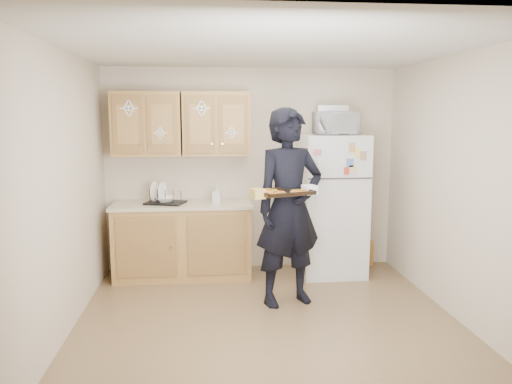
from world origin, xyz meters
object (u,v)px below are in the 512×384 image
(refrigerator, at_px, (332,205))
(microwave, at_px, (335,123))
(person, at_px, (289,208))
(dish_rack, at_px, (165,196))
(baking_tray, at_px, (284,193))

(refrigerator, height_order, microwave, microwave)
(person, xyz_separation_m, microwave, (0.69, 0.87, 0.83))
(microwave, bearing_deg, person, -132.66)
(dish_rack, bearing_deg, baking_tray, -45.44)
(baking_tray, relative_size, microwave, 1.03)
(refrigerator, xyz_separation_m, baking_tray, (-0.78, -1.21, 0.35))
(refrigerator, height_order, baking_tray, refrigerator)
(refrigerator, relative_size, microwave, 3.52)
(refrigerator, distance_m, baking_tray, 1.48)
(person, relative_size, microwave, 4.15)
(refrigerator, xyz_separation_m, person, (-0.68, -0.92, 0.15))
(refrigerator, bearing_deg, person, -126.29)
(person, height_order, microwave, person)
(person, distance_m, microwave, 1.39)
(refrigerator, bearing_deg, baking_tray, -122.72)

